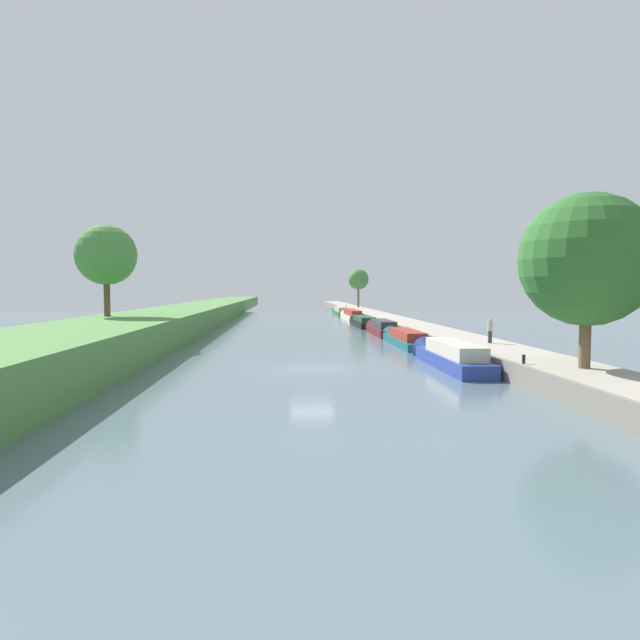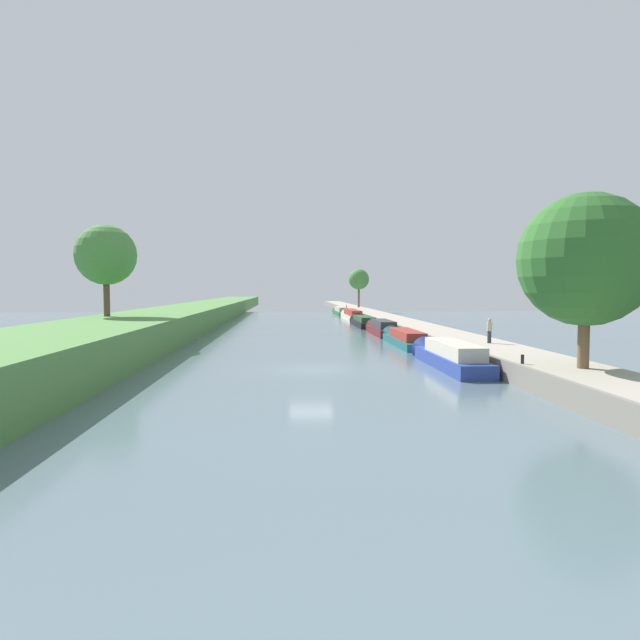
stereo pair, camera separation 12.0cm
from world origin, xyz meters
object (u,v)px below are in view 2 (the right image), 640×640
object	(u,v)px
narrowboat_maroon	(381,328)
mooring_bollard_near	(522,359)
narrowboat_black	(363,322)
person_walking	(489,330)
mooring_bollard_far	(346,306)
narrowboat_teal	(403,338)
narrowboat_green	(340,311)
narrowboat_cream	(352,315)
narrowboat_blue	(448,356)

from	to	relation	value
narrowboat_maroon	mooring_bollard_near	bearing A→B (deg)	-86.63
narrowboat_black	person_walking	size ratio (longest dim) A/B	7.33
mooring_bollard_far	person_walking	bearing A→B (deg)	-88.24
mooring_bollard_near	narrowboat_teal	bearing A→B (deg)	95.06
narrowboat_green	person_walking	world-z (taller)	person_walking
narrowboat_black	narrowboat_cream	bearing A→B (deg)	89.02
narrowboat_teal	narrowboat_maroon	bearing A→B (deg)	90.29
narrowboat_black	mooring_bollard_near	distance (m)	42.73
narrowboat_teal	mooring_bollard_far	size ratio (longest dim) A/B	25.15
narrowboat_green	mooring_bollard_near	world-z (taller)	mooring_bollard_near
narrowboat_green	narrowboat_black	bearing A→B (deg)	-90.17
narrowboat_maroon	narrowboat_green	size ratio (longest dim) A/B	0.72
narrowboat_black	narrowboat_cream	xyz separation A→B (m)	(0.24, 14.20, 0.12)
person_walking	mooring_bollard_far	xyz separation A→B (m)	(-2.13, 69.46, -0.65)
narrowboat_cream	mooring_bollard_far	bearing A→B (deg)	85.78
person_walking	mooring_bollard_far	world-z (taller)	person_walking
narrowboat_cream	mooring_bollard_near	distance (m)	56.90
narrowboat_green	narrowboat_teal	bearing A→B (deg)	-89.88
narrowboat_black	narrowboat_green	size ratio (longest dim) A/B	0.84
person_walking	mooring_bollard_near	world-z (taller)	person_walking
narrowboat_cream	mooring_bollard_near	xyz separation A→B (m)	(1.67, -56.87, 0.60)
narrowboat_blue	narrowboat_black	xyz separation A→B (m)	(-0.13, 36.22, -0.12)
narrowboat_blue	person_walking	size ratio (longest dim) A/B	6.66
narrowboat_green	person_walking	size ratio (longest dim) A/B	8.75
narrowboat_green	mooring_bollard_far	size ratio (longest dim) A/B	32.29
person_walking	narrowboat_green	bearing A→B (deg)	93.61
narrowboat_maroon	mooring_bollard_far	distance (m)	49.55
narrowboat_cream	mooring_bollard_far	distance (m)	22.73
narrowboat_green	mooring_bollard_far	xyz separation A→B (m)	(1.82, 6.68, 0.65)
person_walking	narrowboat_cream	bearing A→B (deg)	94.65
narrowboat_teal	mooring_bollard_far	world-z (taller)	mooring_bollard_far
person_walking	mooring_bollard_near	size ratio (longest dim) A/B	3.69
narrowboat_maroon	person_walking	xyz separation A→B (m)	(3.90, -19.94, 1.29)
narrowboat_teal	mooring_bollard_near	xyz separation A→B (m)	(1.71, -19.35, 0.72)
narrowboat_cream	mooring_bollard_far	world-z (taller)	narrowboat_cream
narrowboat_cream	person_walking	xyz separation A→B (m)	(3.80, -46.79, 1.25)
narrowboat_maroon	narrowboat_cream	xyz separation A→B (m)	(0.10, 26.85, 0.04)
narrowboat_maroon	narrowboat_green	xyz separation A→B (m)	(-0.06, 42.83, -0.01)
narrowboat_blue	narrowboat_cream	bearing A→B (deg)	89.88
narrowboat_maroon	narrowboat_black	size ratio (longest dim) A/B	0.86
person_walking	mooring_bollard_far	distance (m)	69.49
narrowboat_blue	mooring_bollard_near	distance (m)	6.72
narrowboat_blue	narrowboat_maroon	world-z (taller)	narrowboat_blue
person_walking	narrowboat_teal	bearing A→B (deg)	112.51
narrowboat_blue	mooring_bollard_far	size ratio (longest dim) A/B	24.58
narrowboat_teal	narrowboat_green	bearing A→B (deg)	90.12
narrowboat_teal	narrowboat_black	bearing A→B (deg)	90.49
narrowboat_teal	mooring_bollard_far	distance (m)	60.21
narrowboat_green	narrowboat_blue	bearing A→B (deg)	-89.96
narrowboat_teal	narrowboat_cream	bearing A→B (deg)	89.94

